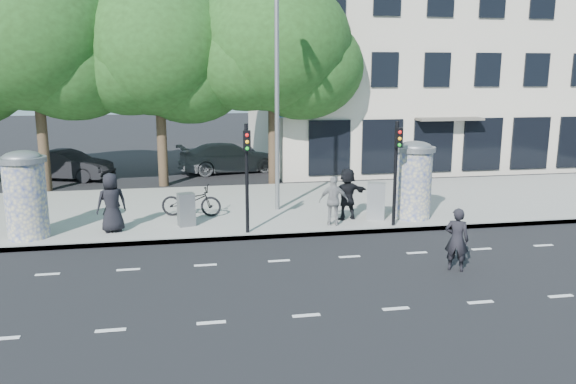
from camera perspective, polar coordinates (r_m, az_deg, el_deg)
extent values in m
plane|color=black|center=(14.18, 0.00, -8.83)|extent=(120.00, 120.00, 0.00)
cube|color=gray|center=(21.27, -3.55, -1.54)|extent=(40.00, 8.00, 0.15)
cube|color=slate|center=(17.48, -2.05, -4.52)|extent=(40.00, 0.10, 0.16)
cube|color=silver|center=(12.19, 1.87, -12.43)|extent=(32.00, 0.12, 0.01)
cube|color=silver|center=(15.48, -0.91, -7.00)|extent=(32.00, 0.12, 0.01)
cylinder|color=beige|center=(18.59, -25.07, -0.76)|extent=(1.20, 1.20, 2.30)
cylinder|color=slate|center=(18.39, -25.41, 2.98)|extent=(1.36, 1.36, 0.16)
ellipsoid|color=slate|center=(18.37, -25.43, 3.22)|extent=(1.10, 1.10, 0.38)
cylinder|color=beige|center=(19.64, 12.63, 0.71)|extent=(1.20, 1.20, 2.30)
cylinder|color=slate|center=(19.44, 12.79, 4.27)|extent=(1.36, 1.36, 0.16)
ellipsoid|color=slate|center=(19.43, 12.80, 4.50)|extent=(1.10, 1.10, 0.38)
cylinder|color=black|center=(17.29, -4.20, 1.32)|extent=(0.11, 0.11, 3.40)
cube|color=black|center=(16.93, -4.20, 5.20)|extent=(0.22, 0.14, 0.62)
cylinder|color=black|center=(18.40, 10.84, 1.78)|extent=(0.11, 0.11, 3.40)
cube|color=black|center=(18.06, 11.19, 5.43)|extent=(0.22, 0.14, 0.62)
cylinder|color=slate|center=(20.02, -1.13, 9.43)|extent=(0.16, 0.16, 8.00)
cylinder|color=#38281C|center=(26.42, -23.67, 5.16)|extent=(0.44, 0.44, 4.73)
ellipsoid|color=#203E16|center=(26.33, -24.44, 14.15)|extent=(7.20, 7.20, 6.12)
cylinder|color=#38281C|center=(25.93, -12.70, 5.41)|extent=(0.44, 0.44, 4.41)
ellipsoid|color=#203E16|center=(25.80, -13.11, 13.98)|extent=(6.80, 6.80, 5.78)
cylinder|color=#38281C|center=(25.78, -1.53, 5.86)|extent=(0.44, 0.44, 4.59)
ellipsoid|color=#203E16|center=(25.67, -1.58, 14.84)|extent=(7.00, 7.00, 5.95)
cube|color=beige|center=(36.04, 13.68, 13.17)|extent=(20.00, 15.00, 12.00)
cube|color=black|center=(29.45, 19.14, 4.61)|extent=(18.00, 0.10, 2.60)
cube|color=#59544C|center=(28.09, 16.08, 7.15)|extent=(3.20, 0.90, 0.12)
cube|color=#194C8C|center=(26.02, 0.61, 7.92)|extent=(1.60, 0.06, 0.30)
imported|color=black|center=(18.33, -17.49, -1.03)|extent=(1.06, 0.86, 1.88)
imported|color=black|center=(18.46, -17.55, -1.35)|extent=(0.65, 0.48, 1.62)
imported|color=gray|center=(18.31, 4.66, -0.92)|extent=(1.05, 0.74, 1.63)
imported|color=black|center=(19.11, 6.02, -0.19)|extent=(1.73, 0.94, 1.77)
imported|color=black|center=(15.17, 16.77, -4.64)|extent=(0.73, 0.66, 1.67)
imported|color=black|center=(19.77, -9.81, -0.88)|extent=(1.21, 2.20, 1.10)
cube|color=slate|center=(18.54, -10.30, -1.77)|extent=(0.60, 0.50, 1.09)
cube|color=gray|center=(19.34, 8.92, -0.90)|extent=(0.71, 0.62, 1.26)
imported|color=black|center=(28.99, -21.58, 2.56)|extent=(2.87, 4.59, 1.43)
imported|color=slate|center=(29.24, -5.97, 3.49)|extent=(3.09, 5.52, 1.51)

